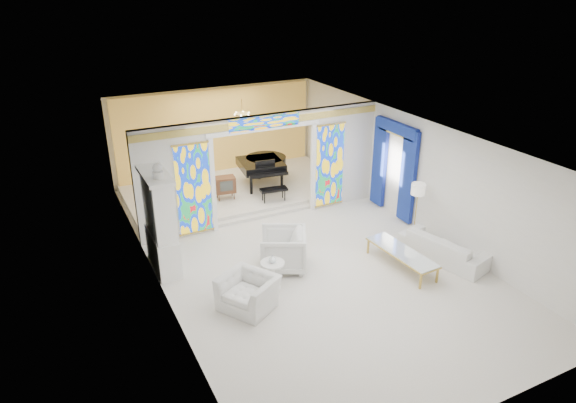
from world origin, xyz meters
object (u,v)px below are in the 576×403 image
sofa (444,247)px  grand_piano (264,164)px  china_cabinet (160,223)px  coffee_table (402,252)px  armchair_left (248,292)px  tv_console (225,185)px  armchair_right (283,250)px

sofa → grand_piano: 6.43m
china_cabinet → grand_piano: bearing=39.9°
china_cabinet → coffee_table: 5.63m
sofa → grand_piano: bearing=4.1°
grand_piano → china_cabinet: bearing=-132.5°
armchair_left → coffee_table: armchair_left is taller
coffee_table → tv_console: 5.85m
coffee_table → armchair_left: bearing=177.9°
armchair_left → sofa: 5.01m
coffee_table → tv_console: bearing=114.5°
china_cabinet → grand_piano: size_ratio=1.07×
sofa → coffee_table: size_ratio=1.08×
armchair_right → grand_piano: 4.97m
china_cabinet → sofa: bearing=-23.1°
armchair_left → grand_piano: (2.94, 5.78, 0.49)m
armchair_right → sofa: 3.92m
armchair_left → sofa: armchair_left is taller
china_cabinet → armchair_left: size_ratio=2.48×
armchair_left → coffee_table: bearing=56.1°
sofa → tv_console: bearing=18.6°
coffee_table → grand_piano: size_ratio=0.78×
coffee_table → grand_piano: grand_piano is taller
china_cabinet → sofa: (6.17, -2.63, -0.85)m
armchair_left → grand_piano: 6.51m
armchair_right → sofa: size_ratio=0.49×
china_cabinet → tv_console: bearing=47.7°
sofa → coffee_table: (-1.17, 0.15, 0.09)m
china_cabinet → grand_piano: (4.10, 3.44, -0.32)m
armchair_left → sofa: bearing=54.9°
sofa → grand_piano: grand_piano is taller
armchair_left → tv_console: size_ratio=1.59×
sofa → armchair_right: bearing=54.7°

